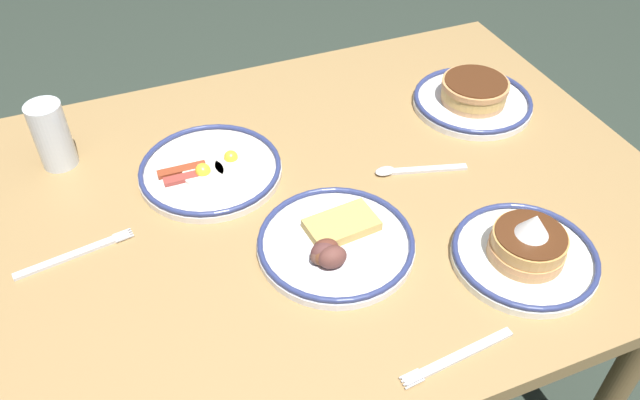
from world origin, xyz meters
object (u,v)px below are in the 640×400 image
(fork_near, at_px, (456,357))
(plate_near_main, at_px, (211,170))
(fork_far, at_px, (76,254))
(tea_spoon, at_px, (408,170))
(plate_far_companion, at_px, (473,97))
(plate_center_pancakes, at_px, (336,243))
(drinking_glass, at_px, (53,138))
(plate_far_side, at_px, (526,251))

(fork_near, bearing_deg, plate_near_main, -67.23)
(fork_far, relative_size, tea_spoon, 1.13)
(plate_far_companion, xyz_separation_m, fork_near, (0.37, 0.55, -0.02))
(plate_near_main, distance_m, fork_near, 0.58)
(plate_far_companion, distance_m, fork_far, 0.87)
(plate_center_pancakes, height_order, drinking_glass, drinking_glass)
(plate_near_main, bearing_deg, fork_near, 112.77)
(plate_near_main, height_order, fork_near, plate_near_main)
(plate_near_main, height_order, fork_far, plate_near_main)
(fork_far, bearing_deg, plate_near_main, -155.85)
(plate_center_pancakes, xyz_separation_m, fork_far, (0.41, -0.15, -0.01))
(drinking_glass, height_order, tea_spoon, drinking_glass)
(plate_far_companion, bearing_deg, plate_center_pancakes, 32.60)
(fork_far, bearing_deg, fork_near, 139.71)
(plate_near_main, relative_size, drinking_glass, 2.02)
(plate_near_main, distance_m, fork_far, 0.29)
(drinking_glass, bearing_deg, plate_near_main, 151.25)
(plate_near_main, bearing_deg, plate_far_side, 136.11)
(fork_far, bearing_deg, tea_spoon, 178.70)
(plate_far_companion, height_order, tea_spoon, plate_far_companion)
(drinking_glass, relative_size, fork_far, 0.68)
(plate_near_main, bearing_deg, plate_center_pancakes, 118.69)
(plate_near_main, distance_m, plate_center_pancakes, 0.31)
(fork_far, bearing_deg, plate_far_companion, -171.10)
(fork_near, bearing_deg, tea_spoon, -108.09)
(plate_near_main, height_order, tea_spoon, plate_near_main)
(plate_center_pancakes, relative_size, fork_far, 1.34)
(plate_far_companion, distance_m, fork_near, 0.66)
(fork_near, bearing_deg, plate_far_companion, -123.75)
(fork_near, xyz_separation_m, tea_spoon, (-0.13, -0.40, 0.00))
(plate_center_pancakes, bearing_deg, plate_far_side, 153.14)
(tea_spoon, bearing_deg, fork_near, 71.91)
(plate_near_main, height_order, plate_far_side, plate_far_side)
(plate_center_pancakes, distance_m, plate_far_companion, 0.53)
(drinking_glass, bearing_deg, plate_far_companion, 171.34)
(plate_near_main, bearing_deg, tea_spoon, 159.46)
(plate_near_main, xyz_separation_m, drinking_glass, (0.27, -0.15, 0.05))
(fork_far, height_order, tea_spoon, tea_spoon)
(plate_center_pancakes, relative_size, drinking_glass, 1.98)
(fork_near, height_order, tea_spoon, tea_spoon)
(plate_far_companion, height_order, fork_far, plate_far_companion)
(drinking_glass, xyz_separation_m, fork_far, (0.00, 0.27, -0.06))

